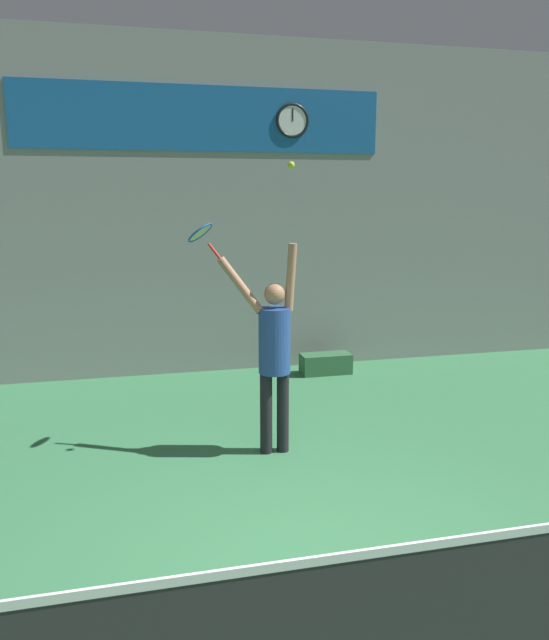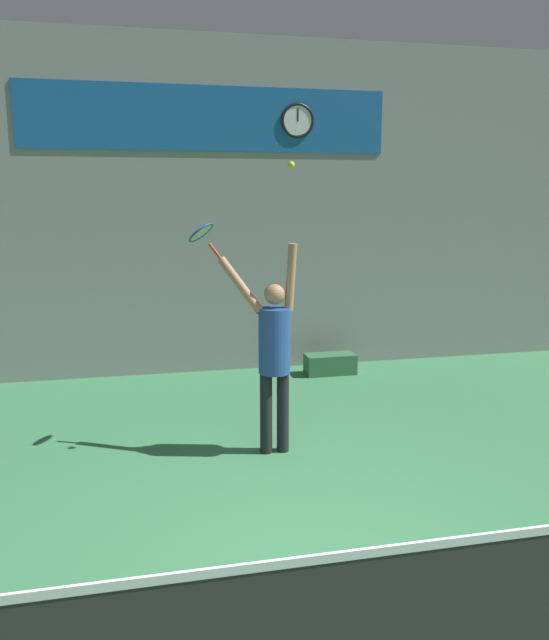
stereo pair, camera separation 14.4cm
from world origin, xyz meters
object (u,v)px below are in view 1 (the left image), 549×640
object	(u,v)px
scoreboard_clock	(292,121)
equipment_bag	(326,364)
tennis_racket	(201,234)
tennis_ball	(291,165)
tennis_player	(274,349)

from	to	relation	value
scoreboard_clock	equipment_bag	size ratio (longest dim) A/B	0.66
scoreboard_clock	tennis_racket	bearing A→B (deg)	-121.63
scoreboard_clock	tennis_racket	xyz separation A→B (m)	(-1.76, -2.86, -1.49)
tennis_racket	equipment_bag	xyz separation A→B (m)	(2.17, 2.33, -2.16)
tennis_racket	equipment_bag	world-z (taller)	tennis_racket
tennis_racket	tennis_ball	world-z (taller)	tennis_ball
scoreboard_clock	tennis_racket	world-z (taller)	scoreboard_clock
scoreboard_clock	tennis_racket	distance (m)	3.67
scoreboard_clock	tennis_ball	size ratio (longest dim) A/B	7.18
equipment_bag	scoreboard_clock	bearing A→B (deg)	127.84
tennis_player	tennis_racket	bearing A→B (deg)	149.67
tennis_player	tennis_ball	world-z (taller)	tennis_ball
tennis_player	scoreboard_clock	bearing A→B (deg)	71.66
scoreboard_clock	tennis_ball	distance (m)	3.50
scoreboard_clock	tennis_player	world-z (taller)	scoreboard_clock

